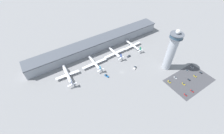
# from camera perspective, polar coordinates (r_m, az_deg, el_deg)

# --- Properties ---
(ground_plane) EXTENTS (1000.00, 1000.00, 0.00)m
(ground_plane) POSITION_cam_1_polar(r_m,az_deg,el_deg) (220.09, 3.75, -1.94)
(ground_plane) COLOR gray
(terminal_building) EXTENTS (238.94, 25.00, 17.01)m
(terminal_building) POSITION_cam_1_polar(r_m,az_deg,el_deg) (259.35, -5.33, 8.85)
(terminal_building) COLOR #9399A3
(terminal_building) RESTS_ON ground
(control_tower) EXTENTS (17.46, 17.46, 64.40)m
(control_tower) POSITION_cam_1_polar(r_m,az_deg,el_deg) (220.85, 21.71, 5.88)
(control_tower) COLOR #ADB2BC
(control_tower) RESTS_ON ground
(parking_lot_surface) EXTENTS (64.00, 40.00, 0.01)m
(parking_lot_surface) POSITION_cam_1_polar(r_m,az_deg,el_deg) (235.27, 27.34, -4.50)
(parking_lot_surface) COLOR #424247
(parking_lot_surface) RESTS_ON ground
(airplane_gate_alpha) EXTENTS (33.80, 42.19, 14.20)m
(airplane_gate_alpha) POSITION_cam_1_polar(r_m,az_deg,el_deg) (218.69, -16.56, -2.90)
(airplane_gate_alpha) COLOR white
(airplane_gate_alpha) RESTS_ON ground
(airplane_gate_bravo) EXTENTS (40.46, 36.09, 12.25)m
(airplane_gate_bravo) POSITION_cam_1_polar(r_m,az_deg,el_deg) (228.30, -6.56, 1.37)
(airplane_gate_bravo) COLOR silver
(airplane_gate_bravo) RESTS_ON ground
(airplane_gate_charlie) EXTENTS (40.24, 32.66, 12.96)m
(airplane_gate_charlie) POSITION_cam_1_polar(r_m,az_deg,el_deg) (244.65, 1.23, 5.31)
(airplane_gate_charlie) COLOR silver
(airplane_gate_charlie) RESTS_ON ground
(airplane_gate_delta) EXTENTS (34.18, 37.55, 11.45)m
(airplane_gate_delta) POSITION_cam_1_polar(r_m,az_deg,el_deg) (263.91, 8.00, 8.09)
(airplane_gate_delta) COLOR silver
(airplane_gate_delta) RESTS_ON ground
(service_truck_catering) EXTENTS (8.05, 6.81, 2.77)m
(service_truck_catering) POSITION_cam_1_polar(r_m,az_deg,el_deg) (227.43, 8.67, -0.21)
(service_truck_catering) COLOR black
(service_truck_catering) RESTS_ON ground
(service_truck_fuel) EXTENTS (6.86, 3.25, 2.47)m
(service_truck_fuel) POSITION_cam_1_polar(r_m,az_deg,el_deg) (245.79, 6.41, 4.11)
(service_truck_fuel) COLOR black
(service_truck_fuel) RESTS_ON ground
(service_truck_baggage) EXTENTS (4.16, 7.20, 3.01)m
(service_truck_baggage) POSITION_cam_1_polar(r_m,az_deg,el_deg) (213.41, -2.07, -3.36)
(service_truck_baggage) COLOR black
(service_truck_baggage) RESTS_ON ground
(car_yellow_taxi) EXTENTS (1.79, 4.71, 1.37)m
(car_yellow_taxi) POSITION_cam_1_polar(r_m,az_deg,el_deg) (256.41, 28.20, -0.07)
(car_yellow_taxi) COLOR black
(car_yellow_taxi) RESTS_ON ground
(car_maroon_suv) EXTENTS (1.90, 4.21, 1.36)m
(car_maroon_suv) POSITION_cam_1_polar(r_m,az_deg,el_deg) (235.07, 27.27, -4.33)
(car_maroon_suv) COLOR black
(car_maroon_suv) RESTS_ON ground
(car_white_wagon) EXTENTS (1.91, 4.52, 1.42)m
(car_white_wagon) POSITION_cam_1_polar(r_m,az_deg,el_deg) (226.34, 25.60, -5.81)
(car_white_wagon) COLOR black
(car_white_wagon) RESTS_ON ground
(car_blue_compact) EXTENTS (1.76, 4.73, 1.49)m
(car_blue_compact) POSITION_cam_1_polar(r_m,az_deg,el_deg) (229.59, 22.97, -3.77)
(car_blue_compact) COLOR black
(car_blue_compact) RESTS_ON ground
(car_navy_sedan) EXTENTS (1.91, 4.41, 1.48)m
(car_navy_sedan) POSITION_cam_1_polar(r_m,az_deg,el_deg) (247.04, 26.59, -1.23)
(car_navy_sedan) COLOR black
(car_navy_sedan) RESTS_ON ground
(car_silver_sedan) EXTENTS (1.74, 4.17, 1.49)m
(car_silver_sedan) POSITION_cam_1_polar(r_m,az_deg,el_deg) (253.64, 30.76, -1.87)
(car_silver_sedan) COLOR black
(car_silver_sedan) RESTS_ON ground
(car_red_hatchback) EXTENTS (1.79, 4.70, 1.49)m
(car_red_hatchback) POSITION_cam_1_polar(r_m,az_deg,el_deg) (222.98, 28.19, -8.06)
(car_red_hatchback) COLOR black
(car_red_hatchback) RESTS_ON ground
(car_grey_coupe) EXTENTS (1.81, 4.64, 1.48)m
(car_grey_coupe) POSITION_cam_1_polar(r_m,az_deg,el_deg) (221.21, 20.98, -5.27)
(car_grey_coupe) COLOR black
(car_grey_coupe) RESTS_ON ground
(car_black_suv) EXTENTS (2.03, 4.19, 1.42)m
(car_black_suv) POSITION_cam_1_polar(r_m,az_deg,el_deg) (215.13, 26.21, -9.49)
(car_black_suv) COLOR black
(car_black_suv) RESTS_ON ground
(car_green_van) EXTENTS (1.88, 4.09, 1.59)m
(car_green_van) POSITION_cam_1_polar(r_m,az_deg,el_deg) (244.05, 29.10, -3.06)
(car_green_van) COLOR black
(car_green_van) RESTS_ON ground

